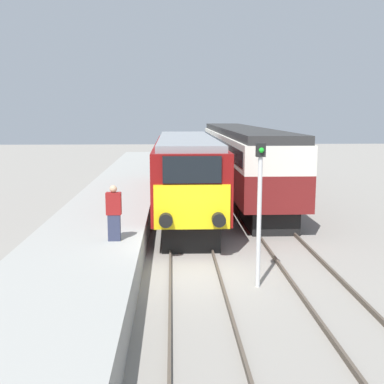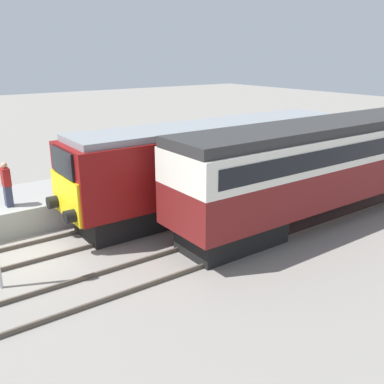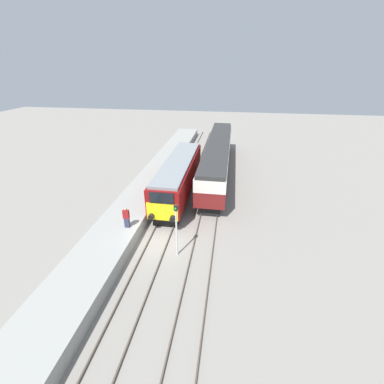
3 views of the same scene
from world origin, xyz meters
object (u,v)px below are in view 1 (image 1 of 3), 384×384
object	(u,v)px
locomotive	(186,173)
passenger_carriage	(240,153)
person_on_platform	(114,213)
signal_post	(259,203)

from	to	relation	value
locomotive	passenger_carriage	bearing A→B (deg)	62.35
passenger_carriage	person_on_platform	distance (m)	15.41
passenger_carriage	person_on_platform	size ratio (longest dim) A/B	12.83
locomotive	person_on_platform	bearing A→B (deg)	-106.84
person_on_platform	signal_post	bearing A→B (deg)	-18.30
passenger_carriage	signal_post	world-z (taller)	signal_post
passenger_carriage	person_on_platform	xyz separation A→B (m)	(-5.76, -14.29, -0.56)
locomotive	signal_post	distance (m)	9.30
person_on_platform	signal_post	world-z (taller)	signal_post
signal_post	locomotive	bearing A→B (deg)	100.54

